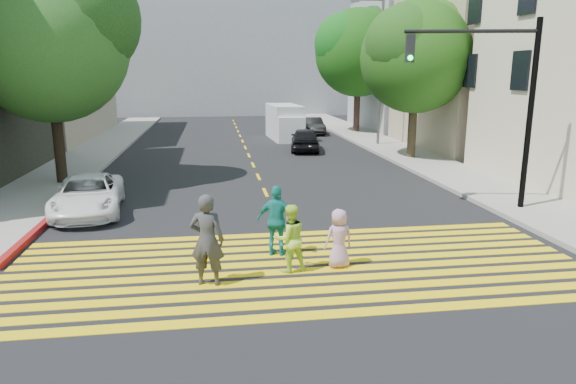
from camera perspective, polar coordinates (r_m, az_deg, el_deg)
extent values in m
plane|color=black|center=(10.95, 2.29, -10.73)|extent=(120.00, 120.00, 0.00)
cube|color=gray|center=(32.82, -19.91, 4.73)|extent=(3.00, 40.00, 0.15)
cube|color=gray|center=(27.27, 14.23, 3.54)|extent=(3.00, 60.00, 0.15)
cube|color=maroon|center=(17.18, -25.02, -2.79)|extent=(0.20, 8.00, 0.16)
cube|color=yellow|center=(9.88, 3.59, -13.47)|extent=(13.40, 0.35, 0.01)
cube|color=yellow|center=(10.37, 2.96, -12.13)|extent=(13.40, 0.35, 0.01)
cube|color=yellow|center=(10.86, 2.39, -10.91)|extent=(13.40, 0.35, 0.01)
cube|color=yellow|center=(11.35, 1.87, -9.79)|extent=(13.40, 0.35, 0.01)
cube|color=yellow|center=(11.86, 1.40, -8.77)|extent=(13.40, 0.35, 0.01)
cube|color=yellow|center=(12.36, 0.97, -7.83)|extent=(13.40, 0.35, 0.01)
cube|color=yellow|center=(12.87, 0.58, -6.96)|extent=(13.40, 0.35, 0.01)
cube|color=yellow|center=(13.38, 0.22, -6.16)|extent=(13.40, 0.35, 0.01)
cube|color=yellow|center=(13.90, -0.12, -5.42)|extent=(13.40, 0.35, 0.01)
cube|color=yellow|center=(14.41, -0.43, -4.73)|extent=(13.40, 0.35, 0.01)
cube|color=yellow|center=(16.55, -1.49, -2.37)|extent=(0.12, 1.40, 0.01)
cube|color=yellow|center=(19.44, -2.54, -0.03)|extent=(0.12, 1.40, 0.01)
cube|color=yellow|center=(22.36, -3.31, 1.71)|extent=(0.12, 1.40, 0.01)
cube|color=yellow|center=(25.30, -3.91, 3.04)|extent=(0.12, 1.40, 0.01)
cube|color=yellow|center=(28.25, -4.38, 4.09)|extent=(0.12, 1.40, 0.01)
cube|color=yellow|center=(31.21, -4.76, 4.94)|extent=(0.12, 1.40, 0.01)
cube|color=yellow|center=(34.18, -5.08, 5.65)|extent=(0.12, 1.40, 0.01)
cube|color=yellow|center=(37.15, -5.35, 6.24)|extent=(0.12, 1.40, 0.01)
cube|color=yellow|center=(40.13, -5.58, 6.75)|extent=(0.12, 1.40, 0.01)
cube|color=yellow|center=(43.11, -5.77, 7.18)|extent=(0.12, 1.40, 0.01)
cube|color=yellow|center=(46.09, -5.95, 7.56)|extent=(0.12, 1.40, 0.01)
cube|color=yellow|center=(49.08, -6.10, 7.89)|extent=(0.12, 1.40, 0.01)
cube|color=tan|center=(33.41, 22.69, 13.13)|extent=(10.00, 10.00, 10.00)
cube|color=gray|center=(43.27, 15.11, 13.45)|extent=(10.00, 10.00, 10.00)
cube|color=gray|center=(57.89, -6.62, 14.61)|extent=(30.00, 8.00, 12.00)
cylinder|color=black|center=(22.31, -24.08, 4.60)|extent=(0.49, 0.49, 3.11)
sphere|color=#254E17|center=(22.16, -25.06, 14.75)|extent=(7.18, 7.18, 5.99)
sphere|color=black|center=(21.92, -22.07, 17.41)|extent=(5.39, 5.39, 4.50)
sphere|color=black|center=(22.56, -27.86, 15.96)|extent=(5.03, 5.03, 4.20)
cylinder|color=black|center=(27.40, 13.61, 6.58)|extent=(0.57, 0.57, 2.95)
sphere|color=#265B1A|center=(27.25, 14.04, 14.33)|extent=(7.26, 7.26, 5.56)
sphere|color=#113509|center=(28.28, 15.37, 15.89)|extent=(5.45, 5.45, 4.17)
sphere|color=#12470C|center=(26.46, 12.87, 15.64)|extent=(5.08, 5.08, 3.89)
cylinder|color=#402922|center=(38.87, 7.64, 8.92)|extent=(0.50, 0.50, 3.30)
sphere|color=#115112|center=(38.80, 7.83, 15.08)|extent=(6.77, 6.77, 6.29)
sphere|color=black|center=(39.59, 9.49, 16.35)|extent=(5.08, 5.08, 4.72)
sphere|color=#0C4510|center=(38.26, 6.37, 16.09)|extent=(4.74, 4.74, 4.41)
imported|color=#38383A|center=(10.94, -8.98, -5.30)|extent=(0.82, 0.63, 2.00)
imported|color=#BFF146|center=(11.60, 0.20, -5.17)|extent=(0.88, 0.75, 1.57)
imported|color=#BF8EB1|center=(11.94, 5.67, -5.15)|extent=(0.76, 0.58, 1.39)
imported|color=teal|center=(12.57, -1.20, -3.24)|extent=(1.12, 0.76, 1.77)
imported|color=white|center=(17.61, -21.32, -0.32)|extent=(2.46, 4.54, 1.21)
imported|color=black|center=(29.79, 1.91, 5.90)|extent=(2.22, 4.19, 1.36)
imported|color=gray|center=(41.15, -0.86, 7.82)|extent=(2.00, 4.36, 1.24)
imported|color=black|center=(38.14, 2.79, 7.36)|extent=(1.29, 3.64, 1.20)
cube|color=silver|center=(35.21, -0.41, 7.79)|extent=(2.11, 4.70, 2.30)
cube|color=white|center=(33.27, 0.28, 6.92)|extent=(1.81, 1.21, 1.66)
cylinder|color=black|center=(33.54, -1.09, 6.10)|extent=(0.27, 0.66, 0.64)
cylinder|color=black|center=(33.84, 1.37, 6.16)|extent=(0.27, 0.66, 0.64)
cylinder|color=#2A2A2A|center=(36.79, -2.04, 6.72)|extent=(0.27, 0.66, 0.64)
cylinder|color=black|center=(37.06, 0.22, 6.77)|extent=(0.27, 0.66, 0.64)
cylinder|color=black|center=(17.98, 25.27, 7.44)|extent=(0.21, 0.21, 6.06)
cylinder|color=black|center=(17.33, 19.68, 16.48)|extent=(3.98, 0.93, 0.12)
cube|color=black|center=(16.90, 13.41, 15.25)|extent=(0.31, 0.31, 0.85)
sphere|color=#0EEE4C|center=(16.75, 13.44, 14.30)|extent=(0.19, 0.19, 0.16)
cylinder|color=#5D5D5D|center=(31.92, 10.24, 12.82)|extent=(0.17, 0.17, 8.73)
cylinder|color=gray|center=(32.03, 8.93, 20.35)|extent=(1.75, 0.34, 0.12)
cube|color=slate|center=(31.91, 7.46, 20.34)|extent=(0.51, 0.27, 0.15)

